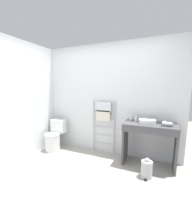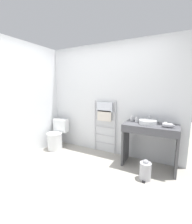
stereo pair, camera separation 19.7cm
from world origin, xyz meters
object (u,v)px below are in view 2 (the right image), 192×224
(sink_basin, at_px, (148,122))
(hair_dryer, at_px, (168,125))
(cup_near_wall, at_px, (132,118))
(cup_near_edge, at_px, (137,119))
(toilet, at_px, (57,136))
(towel_radiator, at_px, (105,116))
(trash_bin, at_px, (145,171))

(sink_basin, relative_size, hair_dryer, 1.54)
(cup_near_wall, distance_m, cup_near_edge, 0.12)
(sink_basin, height_order, cup_near_edge, cup_near_edge)
(toilet, height_order, towel_radiator, towel_radiator)
(sink_basin, xyz_separation_m, cup_near_edge, (-0.23, 0.09, 0.01))
(cup_near_wall, distance_m, trash_bin, 1.02)
(cup_near_wall, bearing_deg, toilet, -171.58)
(sink_basin, xyz_separation_m, trash_bin, (0.07, -0.44, -0.73))
(towel_radiator, bearing_deg, toilet, -163.99)
(towel_radiator, relative_size, cup_near_wall, 12.65)
(toilet, height_order, sink_basin, sink_basin)
(toilet, xyz_separation_m, trash_bin, (2.21, -0.31, -0.16))
(towel_radiator, relative_size, hair_dryer, 5.95)
(cup_near_wall, bearing_deg, trash_bin, -54.94)
(cup_near_wall, bearing_deg, sink_basin, -21.75)
(trash_bin, bearing_deg, cup_near_wall, 125.06)
(trash_bin, bearing_deg, toilet, 172.02)
(cup_near_edge, bearing_deg, trash_bin, -60.87)
(cup_near_wall, height_order, hair_dryer, cup_near_wall)
(towel_radiator, xyz_separation_m, trash_bin, (1.05, -0.64, -0.73))
(cup_near_edge, xyz_separation_m, trash_bin, (0.30, -0.53, -0.74))
(toilet, bearing_deg, sink_basin, 3.58)
(toilet, relative_size, cup_near_edge, 7.60)
(cup_near_edge, bearing_deg, toilet, -173.33)
(toilet, relative_size, hair_dryer, 3.51)
(towel_radiator, distance_m, cup_near_edge, 0.76)
(toilet, height_order, hair_dryer, hair_dryer)
(towel_radiator, height_order, cup_near_edge, towel_radiator)
(sink_basin, xyz_separation_m, hair_dryer, (0.35, -0.07, -0.00))
(cup_near_edge, relative_size, trash_bin, 0.27)
(cup_near_edge, distance_m, hair_dryer, 0.60)
(cup_near_edge, xyz_separation_m, hair_dryer, (0.57, -0.16, -0.01))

